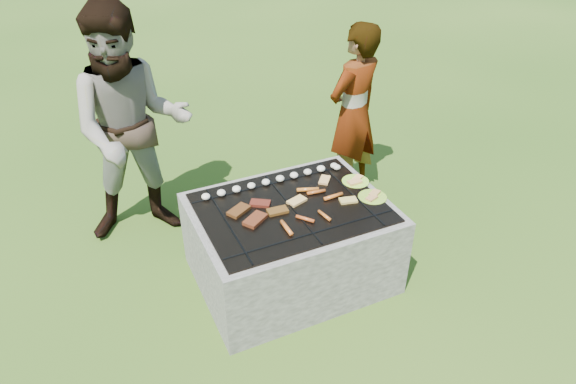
% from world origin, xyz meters
% --- Properties ---
extents(lawn, '(60.00, 60.00, 0.00)m').
position_xyz_m(lawn, '(0.00, 0.00, 0.00)').
color(lawn, '#264812').
rests_on(lawn, ground).
extents(fire_pit, '(1.30, 1.00, 0.62)m').
position_xyz_m(fire_pit, '(0.00, 0.00, 0.28)').
color(fire_pit, '#A29990').
rests_on(fire_pit, ground).
extents(mushrooms, '(1.07, 0.09, 0.04)m').
position_xyz_m(mushrooms, '(0.05, 0.33, 0.63)').
color(mushrooms, white).
rests_on(mushrooms, fire_pit).
extents(pork_slabs, '(0.39, 0.31, 0.02)m').
position_xyz_m(pork_slabs, '(-0.24, 0.03, 0.62)').
color(pork_slabs, brown).
rests_on(pork_slabs, fire_pit).
extents(sausages, '(0.53, 0.45, 0.03)m').
position_xyz_m(sausages, '(0.12, -0.06, 0.63)').
color(sausages, orange).
rests_on(sausages, fire_pit).
extents(bread_on_grate, '(0.46, 0.41, 0.02)m').
position_xyz_m(bread_on_grate, '(0.25, 0.04, 0.62)').
color(bread_on_grate, '#EBDA78').
rests_on(bread_on_grate, fire_pit).
extents(plate_far, '(0.23, 0.23, 0.03)m').
position_xyz_m(plate_far, '(0.56, 0.10, 0.61)').
color(plate_far, '#ECF53A').
rests_on(plate_far, fire_pit).
extents(plate_near, '(0.25, 0.25, 0.03)m').
position_xyz_m(plate_near, '(0.56, -0.13, 0.61)').
color(plate_near, '#BDD933').
rests_on(plate_near, fire_pit).
extents(cook, '(0.65, 0.53, 1.53)m').
position_xyz_m(cook, '(0.97, 0.83, 0.76)').
color(cook, gray).
rests_on(cook, ground).
extents(bystander, '(0.98, 0.82, 1.81)m').
position_xyz_m(bystander, '(-0.81, 1.01, 0.91)').
color(bystander, '#A39488').
rests_on(bystander, ground).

